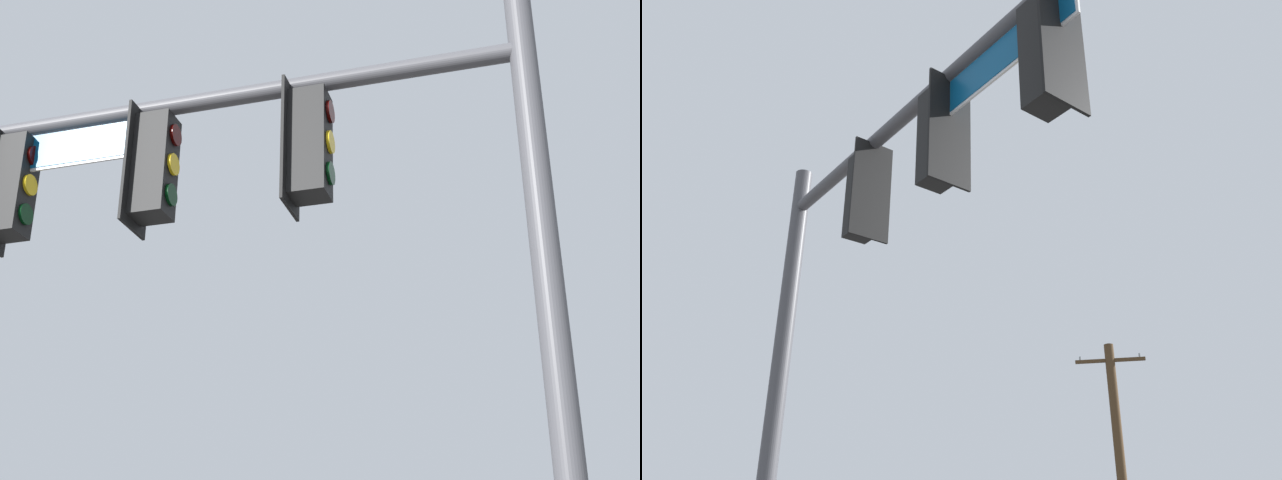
% 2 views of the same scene
% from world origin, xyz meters
% --- Properties ---
extents(signal_pole_near, '(5.85, 0.95, 6.76)m').
position_xyz_m(signal_pole_near, '(-5.85, -5.59, 4.83)').
color(signal_pole_near, '#47474C').
rests_on(signal_pole_near, ground_plane).
extents(utility_pole, '(2.19, 1.50, 8.07)m').
position_xyz_m(utility_pole, '(-13.09, 10.44, 4.17)').
color(utility_pole, '#47331E').
rests_on(utility_pole, ground_plane).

